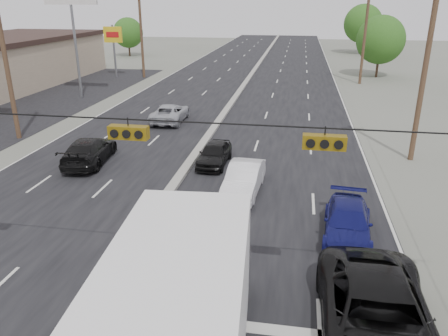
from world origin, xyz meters
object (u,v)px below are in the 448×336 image
(utility_pole_right_c, at_px, (365,36))
(queue_car_d, at_px, (347,223))
(utility_pole_left_b, at_px, (6,61))
(tree_right_mid, at_px, (381,40))
(box_truck, at_px, (185,306))
(tree_left_far, at_px, (128,33))
(red_sedan, at_px, (175,223))
(utility_pole_right_b, at_px, (425,71))
(black_suv, at_px, (378,321))
(queue_car_b, at_px, (244,179))
(oncoming_near, at_px, (89,151))
(queue_car_a, at_px, (214,154))
(tree_right_far, at_px, (363,24))
(utility_pole_left_c, at_px, (141,33))
(pole_sign_far, at_px, (113,39))
(oncoming_far, at_px, (170,113))

(utility_pole_right_c, distance_m, queue_car_d, 35.41)
(utility_pole_left_b, height_order, tree_right_mid, utility_pole_left_b)
(utility_pole_left_b, distance_m, box_truck, 23.82)
(tree_left_far, relative_size, red_sedan, 1.65)
(utility_pole_left_b, relative_size, utility_pole_right_b, 1.00)
(queue_car_d, bearing_deg, utility_pole_right_c, 87.55)
(black_suv, bearing_deg, tree_right_mid, 81.75)
(queue_car_b, xyz_separation_m, oncoming_near, (-9.14, 2.64, 0.02))
(red_sedan, xyz_separation_m, queue_car_a, (0.00, 8.18, 0.03))
(tree_left_far, height_order, tree_right_far, tree_right_far)
(red_sedan, bearing_deg, utility_pole_left_b, 134.44)
(queue_car_b, relative_size, queue_car_d, 0.98)
(black_suv, distance_m, queue_car_b, 10.51)
(utility_pole_left_c, xyz_separation_m, queue_car_d, (20.49, -34.83, -4.47))
(utility_pole_right_b, xyz_separation_m, queue_car_a, (-11.10, -2.75, -4.47))
(pole_sign_far, distance_m, black_suv, 47.48)
(utility_pole_right_b, distance_m, red_sedan, 16.21)
(utility_pole_left_c, height_order, queue_car_d, utility_pole_left_c)
(queue_car_b, bearing_deg, box_truck, -86.32)
(black_suv, bearing_deg, queue_car_a, 117.91)
(box_truck, bearing_deg, pole_sign_far, 110.49)
(pole_sign_far, relative_size, tree_right_far, 0.74)
(tree_left_far, bearing_deg, tree_right_far, 14.74)
(utility_pole_left_c, relative_size, queue_car_b, 2.34)
(utility_pole_left_c, xyz_separation_m, queue_car_b, (16.01, -31.30, -4.40))
(red_sedan, height_order, black_suv, black_suv)
(utility_pole_left_c, xyz_separation_m, red_sedan, (13.90, -35.93, -4.50))
(queue_car_a, xyz_separation_m, oncoming_far, (-5.07, 8.58, 0.03))
(utility_pole_left_c, bearing_deg, utility_pole_right_c, 0.00)
(utility_pole_right_b, distance_m, tree_right_far, 55.11)
(black_suv, xyz_separation_m, queue_car_b, (-4.69, 9.41, -0.18))
(utility_pole_right_c, xyz_separation_m, black_suv, (-4.30, -40.70, -4.22))
(queue_car_a, xyz_separation_m, queue_car_b, (2.11, -3.55, 0.06))
(pole_sign_far, xyz_separation_m, oncoming_near, (10.37, -28.65, -3.69))
(utility_pole_left_b, bearing_deg, oncoming_near, -28.00)
(tree_right_far, distance_m, box_truck, 73.50)
(tree_right_far, relative_size, box_truck, 1.02)
(utility_pole_left_b, height_order, red_sedan, utility_pole_left_b)
(utility_pole_left_c, xyz_separation_m, tree_right_far, (28.50, 30.00, -0.15))
(utility_pole_left_b, xyz_separation_m, pole_sign_far, (-3.50, 25.00, -0.70))
(utility_pole_right_c, distance_m, box_truck, 43.42)
(oncoming_near, bearing_deg, black_suv, 132.28)
(utility_pole_left_c, xyz_separation_m, box_truck, (16.01, -42.37, -3.06))
(pole_sign_far, height_order, queue_car_a, pole_sign_far)
(black_suv, bearing_deg, tree_right_far, 83.92)
(tree_left_far, distance_m, red_sedan, 60.71)
(tree_left_far, bearing_deg, utility_pole_left_c, -64.59)
(box_truck, height_order, queue_car_d, box_truck)
(utility_pole_right_b, xyz_separation_m, box_truck, (-8.99, -17.37, -3.06))
(red_sedan, bearing_deg, black_suv, -42.45)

